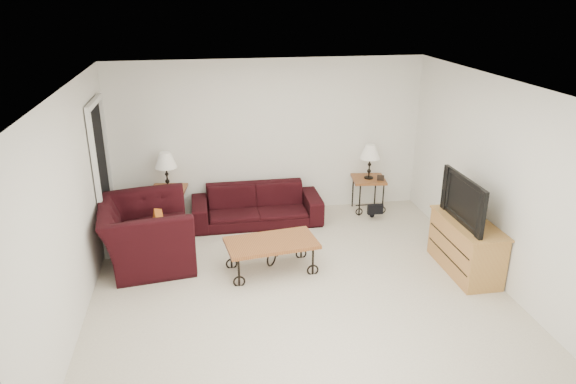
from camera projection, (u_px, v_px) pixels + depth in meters
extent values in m
plane|color=beige|center=(297.00, 286.00, 6.55)|extent=(5.00, 5.00, 0.00)
cube|color=white|center=(269.00, 138.00, 8.40)|extent=(5.00, 0.02, 2.50)
cube|color=white|center=(363.00, 316.00, 3.80)|extent=(5.00, 0.02, 2.50)
cube|color=white|center=(73.00, 207.00, 5.70)|extent=(0.02, 5.00, 2.50)
cube|color=white|center=(496.00, 181.00, 6.50)|extent=(0.02, 5.00, 2.50)
plane|color=white|center=(299.00, 85.00, 5.65)|extent=(5.00, 5.00, 0.00)
cube|color=black|center=(102.00, 177.00, 7.31)|extent=(0.08, 0.94, 2.04)
imported|color=black|center=(257.00, 205.00, 8.26)|extent=(2.02, 0.79, 0.59)
cube|color=brown|center=(170.00, 206.00, 8.21)|extent=(0.62, 0.62, 0.59)
cube|color=brown|center=(368.00, 194.00, 8.73)|extent=(0.58, 0.58, 0.57)
cube|color=black|center=(157.00, 190.00, 7.93)|extent=(0.12, 0.02, 0.10)
cube|color=black|center=(381.00, 178.00, 8.49)|extent=(0.11, 0.05, 0.09)
cube|color=brown|center=(272.00, 256.00, 6.84)|extent=(1.23, 0.77, 0.44)
imported|color=black|center=(146.00, 233.00, 7.00)|extent=(1.31, 1.46, 0.86)
cube|color=#B24916|center=(157.00, 228.00, 6.94)|extent=(0.15, 0.40, 0.39)
cube|color=#BA9045|center=(466.00, 246.00, 6.81)|extent=(0.49, 1.17, 0.70)
imported|color=black|center=(471.00, 200.00, 6.57)|extent=(0.14, 1.05, 0.60)
ellipsoid|color=black|center=(373.00, 203.00, 8.45)|extent=(0.40, 0.31, 0.50)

